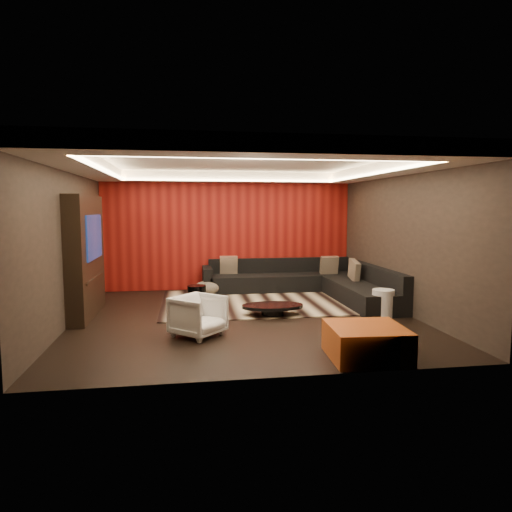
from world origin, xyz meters
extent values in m
cube|color=black|center=(0.00, 0.00, -0.01)|extent=(6.00, 6.00, 0.02)
cube|color=silver|center=(0.00, 0.00, 2.81)|extent=(6.00, 6.00, 0.02)
cube|color=black|center=(0.00, 3.01, 1.40)|extent=(6.00, 0.02, 2.80)
cube|color=black|center=(-3.01, 0.00, 1.40)|extent=(0.02, 6.00, 2.80)
cube|color=black|center=(3.01, 0.00, 1.40)|extent=(0.02, 6.00, 2.80)
cube|color=#6B0C0A|center=(0.00, 2.97, 1.40)|extent=(5.98, 0.05, 2.78)
cube|color=silver|center=(0.00, 2.70, 2.69)|extent=(6.00, 0.60, 0.22)
cube|color=silver|center=(0.00, -2.70, 2.69)|extent=(6.00, 0.60, 0.22)
cube|color=silver|center=(-2.70, 0.00, 2.69)|extent=(0.60, 4.80, 0.22)
cube|color=silver|center=(2.70, 0.00, 2.69)|extent=(0.60, 4.80, 0.22)
cube|color=#FFD899|center=(0.00, 2.36, 2.60)|extent=(4.80, 0.08, 0.04)
cube|color=#FFD899|center=(0.00, -2.36, 2.60)|extent=(4.80, 0.08, 0.04)
cube|color=#FFD899|center=(-2.36, 0.00, 2.60)|extent=(0.08, 4.80, 0.04)
cube|color=#FFD899|center=(2.36, 0.00, 2.60)|extent=(0.08, 4.80, 0.04)
cube|color=black|center=(-2.85, 0.60, 1.10)|extent=(0.30, 2.00, 2.20)
cube|color=black|center=(-2.69, 0.60, 1.45)|extent=(0.04, 1.30, 0.80)
cube|color=black|center=(-2.69, 0.60, 0.70)|extent=(0.04, 1.60, 0.04)
cube|color=tan|center=(0.45, 1.27, 0.01)|extent=(4.02, 3.03, 0.02)
cylinder|color=black|center=(0.52, 0.02, 0.11)|extent=(1.16, 1.16, 0.19)
cylinder|color=black|center=(-0.84, 0.91, 0.24)|extent=(0.44, 0.44, 0.43)
ellipsoid|color=beige|center=(-0.58, 2.19, 0.18)|extent=(0.64, 0.64, 0.31)
cylinder|color=silver|center=(2.50, -0.33, 0.25)|extent=(0.48, 0.48, 0.50)
cube|color=#9A3D13|center=(1.28, -2.50, 0.22)|extent=(1.03, 1.03, 0.43)
imported|color=silver|center=(-0.87, -1.10, 0.32)|extent=(0.97, 0.97, 0.63)
cube|color=black|center=(1.25, 2.55, 0.20)|extent=(3.50, 0.90, 0.40)
cube|color=black|center=(1.25, 2.90, 0.57)|extent=(3.50, 0.20, 0.35)
cube|color=black|center=(2.55, 0.80, 0.20)|extent=(0.90, 2.60, 0.40)
cube|color=black|center=(2.90, 0.80, 0.57)|extent=(0.20, 2.60, 0.35)
cube|color=black|center=(-0.55, 2.55, 0.30)|extent=(0.20, 0.90, 0.60)
cube|color=#C2AB8E|center=(2.34, 2.33, 0.62)|extent=(0.42, 0.20, 0.44)
cube|color=#C2AB8E|center=(-0.03, 2.74, 0.62)|extent=(0.42, 0.20, 0.44)
cube|color=#C2AB8E|center=(2.59, 1.35, 0.62)|extent=(0.12, 0.50, 0.50)
camera|label=1|loc=(-1.06, -8.05, 1.97)|focal=32.00mm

